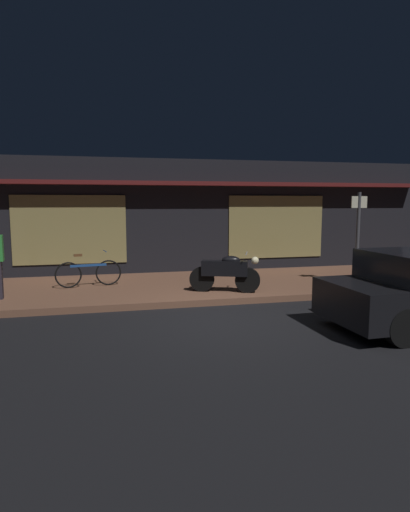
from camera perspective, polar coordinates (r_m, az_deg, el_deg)
ground_plane at (r=8.75m, az=2.27°, el=-8.15°), size 60.00×60.00×0.00m
sidewalk_slab at (r=11.58m, az=-1.73°, el=-3.97°), size 18.00×4.00×0.15m
storefront_building at (r=14.70m, az=-4.42°, el=5.17°), size 18.00×3.30×3.60m
motorcycle at (r=10.38m, az=2.79°, el=-2.06°), size 1.63×0.81×0.97m
bicycle_parked at (r=11.45m, az=-15.07°, el=-2.14°), size 1.65×0.43×0.91m
sign_post at (r=11.89m, az=19.47°, el=2.90°), size 0.44×0.09×2.40m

